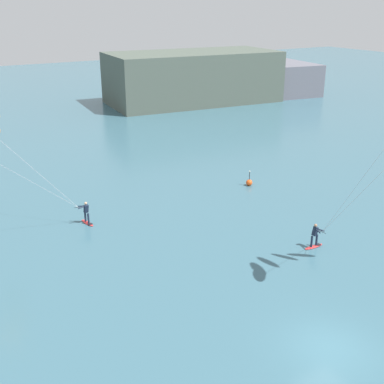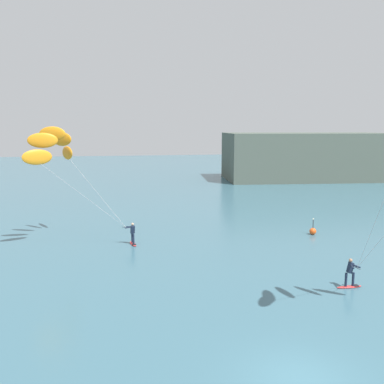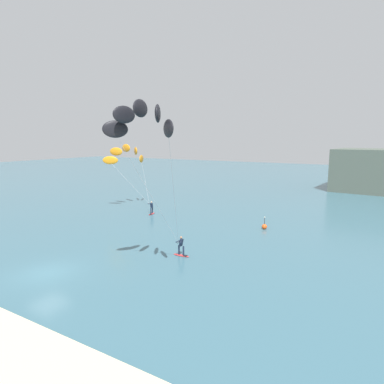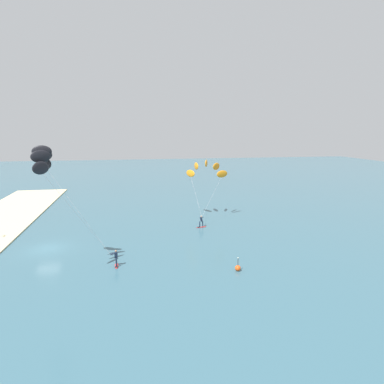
{
  "view_description": "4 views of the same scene",
  "coord_description": "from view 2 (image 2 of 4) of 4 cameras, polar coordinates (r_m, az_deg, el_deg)",
  "views": [
    {
      "loc": [
        -15.17,
        -12.98,
        15.14
      ],
      "look_at": [
        -0.38,
        12.12,
        3.86
      ],
      "focal_mm": 46.26,
      "sensor_mm": 36.0,
      "label": 1
    },
    {
      "loc": [
        -6.3,
        -13.36,
        8.99
      ],
      "look_at": [
        -0.98,
        16.5,
        4.34
      ],
      "focal_mm": 40.54,
      "sensor_mm": 36.0,
      "label": 2
    },
    {
      "loc": [
        20.64,
        -14.32,
        9.63
      ],
      "look_at": [
        3.4,
        14.99,
        4.17
      ],
      "focal_mm": 30.96,
      "sensor_mm": 36.0,
      "label": 3
    },
    {
      "loc": [
        38.36,
        9.66,
        13.28
      ],
      "look_at": [
        2.64,
        16.37,
        6.54
      ],
      "focal_mm": 30.87,
      "sensor_mm": 36.0,
      "label": 4
    }
  ],
  "objects": [
    {
      "name": "ground_plane",
      "position": [
        17.29,
        14.01,
        -22.9
      ],
      "size": [
        240.0,
        240.0,
        0.0
      ],
      "primitive_type": "plane",
      "color": "#386070"
    },
    {
      "name": "kitesurfer_nearshore",
      "position": [
        34.77,
        -17.52,
        5.58
      ],
      "size": [
        7.97,
        6.28,
        8.94
      ],
      "color": "red",
      "rests_on": "ground"
    },
    {
      "name": "distant_headland",
      "position": [
        78.92,
        16.8,
        4.1
      ],
      "size": [
        36.47,
        18.69,
        7.8
      ],
      "color": "#4C564C",
      "rests_on": "ground"
    },
    {
      "name": "marker_buoy",
      "position": [
        37.63,
        15.61,
        -4.97
      ],
      "size": [
        0.56,
        0.56,
        1.38
      ],
      "color": "#EA5119",
      "rests_on": "ground"
    }
  ]
}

